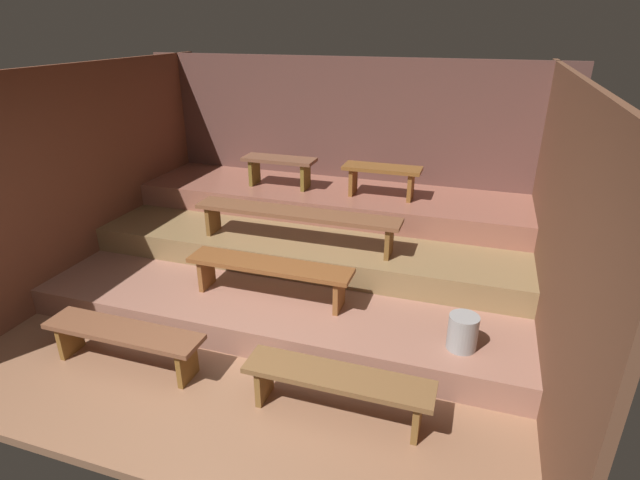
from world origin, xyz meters
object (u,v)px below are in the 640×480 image
at_px(bench_upper_left, 279,165).
at_px(bench_lower_center, 269,270).
at_px(bench_floor_right, 338,383).
at_px(pail_lower, 463,332).
at_px(bench_floor_left, 124,337).
at_px(bench_upper_right, 382,174).
at_px(bench_middle_center, 296,216).

bearing_deg(bench_upper_left, bench_lower_center, -70.90).
height_order(bench_floor_right, pail_lower, pail_lower).
xyz_separation_m(bench_floor_left, bench_floor_right, (1.99, 0.00, 0.00)).
bearing_deg(bench_upper_right, bench_lower_center, -111.49).
bearing_deg(bench_lower_center, bench_floor_left, -131.06).
distance_m(bench_upper_left, bench_upper_right, 1.38).
bearing_deg(bench_floor_left, pail_lower, 15.78).
bearing_deg(bench_lower_center, bench_floor_right, -46.41).
distance_m(bench_floor_left, bench_lower_center, 1.48).
xyz_separation_m(bench_middle_center, bench_upper_right, (0.73, 1.10, 0.25)).
distance_m(bench_floor_right, bench_upper_left, 3.50).
bearing_deg(bench_floor_left, bench_upper_left, 84.09).
distance_m(bench_lower_center, bench_middle_center, 0.82).
distance_m(bench_lower_center, bench_upper_left, 2.05).
bearing_deg(bench_lower_center, bench_upper_right, 68.51).
relative_size(bench_middle_center, bench_upper_left, 2.44).
height_order(bench_upper_left, pail_lower, bench_upper_left).
height_order(bench_floor_left, bench_middle_center, bench_middle_center).
relative_size(bench_upper_left, pail_lower, 3.05).
distance_m(bench_lower_center, bench_upper_right, 2.08).
height_order(bench_lower_center, pail_lower, bench_lower_center).
bearing_deg(bench_floor_right, bench_floor_left, 180.00).
height_order(bench_floor_left, pail_lower, pail_lower).
distance_m(bench_floor_right, bench_middle_center, 2.21).
relative_size(bench_floor_left, bench_floor_right, 1.00).
relative_size(bench_upper_right, pail_lower, 3.05).
height_order(bench_floor_left, bench_upper_left, bench_upper_left).
height_order(bench_floor_left, bench_floor_right, same).
distance_m(bench_floor_right, pail_lower, 1.20).
relative_size(bench_floor_right, pail_lower, 4.73).
bearing_deg(bench_floor_right, bench_lower_center, 133.59).
relative_size(bench_floor_left, bench_lower_center, 0.88).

